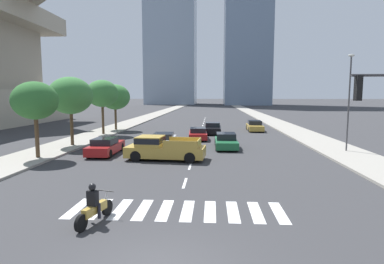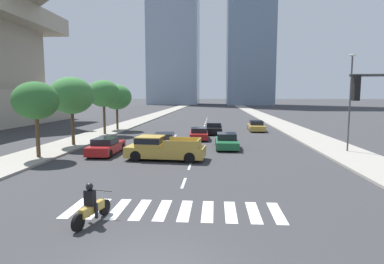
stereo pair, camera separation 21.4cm
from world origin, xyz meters
name	(u,v)px [view 2 (the right image)]	position (x,y,z in m)	size (l,w,h in m)	color
sidewalk_east	(304,134)	(11.86, 30.00, 0.07)	(4.00, 260.00, 0.15)	gray
sidewalk_west	(104,132)	(-11.86, 30.00, 0.07)	(4.00, 260.00, 0.15)	gray
crosswalk_near	(174,210)	(0.00, 4.62, 0.00)	(8.55, 2.37, 0.01)	silver
lane_divider_center	(202,131)	(0.00, 32.62, 0.00)	(0.14, 50.00, 0.01)	silver
motorcycle_lead	(92,207)	(-2.77, 3.15, 0.58)	(0.84, 2.15, 1.49)	black
pickup_truck	(162,148)	(-2.16, 14.61, 0.81)	(5.72, 2.55, 1.67)	#B28E38
sedan_silver_0	(164,141)	(-2.79, 19.76, 0.61)	(1.99, 4.84, 1.32)	#B7BABF
sedan_gold_1	(256,126)	(6.91, 33.89, 0.60)	(1.94, 4.83, 1.31)	#B28E38
sedan_red_2	(199,134)	(-0.06, 25.39, 0.57)	(2.03, 4.59, 1.23)	maroon
sedan_black_3	(214,129)	(1.49, 30.33, 0.62)	(1.99, 4.44, 1.34)	black
sedan_red_4	(106,146)	(-6.85, 16.44, 0.60)	(1.83, 4.64, 1.29)	maroon
sedan_green_5	(227,141)	(2.62, 20.00, 0.59)	(1.94, 4.57, 1.29)	#1E6038
street_lamp_east	(350,96)	(12.16, 18.38, 4.54)	(0.50, 0.24, 7.59)	#3F3F42
street_tree_nearest	(36,101)	(-11.06, 14.21, 4.18)	(3.15, 3.15, 5.39)	#4C3823
street_tree_second	(72,96)	(-11.06, 19.92, 4.53)	(3.84, 3.84, 6.03)	#4C3823
street_tree_third	(104,94)	(-11.06, 28.11, 4.75)	(3.60, 3.60, 6.15)	#4C3823
street_tree_fourth	(117,97)	(-11.06, 32.94, 4.33)	(3.79, 3.79, 5.80)	#4C3823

